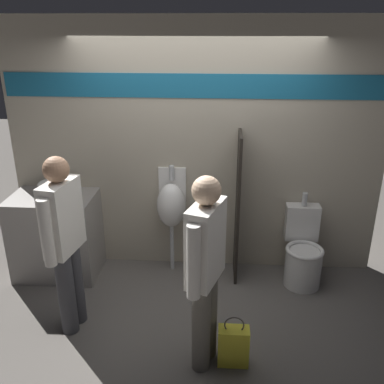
{
  "coord_description": "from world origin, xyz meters",
  "views": [
    {
      "loc": [
        0.26,
        -3.77,
        2.64
      ],
      "look_at": [
        0.0,
        0.17,
        1.05
      ],
      "focal_mm": 40.0,
      "sensor_mm": 36.0,
      "label": 1
    }
  ],
  "objects_px": {
    "sink_basin": "(57,189)",
    "urinal_near_counter": "(171,205)",
    "toilet": "(303,254)",
    "shopping_bag": "(233,346)",
    "cell_phone": "(72,201)",
    "person_with_lanyard": "(205,267)",
    "person_in_vest": "(65,239)"
  },
  "relations": [
    {
      "from": "cell_phone",
      "to": "person_in_vest",
      "type": "height_order",
      "value": "person_in_vest"
    },
    {
      "from": "cell_phone",
      "to": "toilet",
      "type": "relative_size",
      "value": 0.15
    },
    {
      "from": "urinal_near_counter",
      "to": "toilet",
      "type": "height_order",
      "value": "urinal_near_counter"
    },
    {
      "from": "toilet",
      "to": "person_in_vest",
      "type": "height_order",
      "value": "person_in_vest"
    },
    {
      "from": "cell_phone",
      "to": "toilet",
      "type": "height_order",
      "value": "toilet"
    },
    {
      "from": "urinal_near_counter",
      "to": "shopping_bag",
      "type": "height_order",
      "value": "urinal_near_counter"
    },
    {
      "from": "sink_basin",
      "to": "shopping_bag",
      "type": "xyz_separation_m",
      "value": [
        1.86,
        -1.32,
        -0.81
      ]
    },
    {
      "from": "cell_phone",
      "to": "urinal_near_counter",
      "type": "distance_m",
      "value": 1.03
    },
    {
      "from": "toilet",
      "to": "person_in_vest",
      "type": "xyz_separation_m",
      "value": [
        -2.22,
        -0.88,
        0.58
      ]
    },
    {
      "from": "urinal_near_counter",
      "to": "toilet",
      "type": "xyz_separation_m",
      "value": [
        1.42,
        -0.16,
        -0.46
      ]
    },
    {
      "from": "cell_phone",
      "to": "urinal_near_counter",
      "type": "relative_size",
      "value": 0.12
    },
    {
      "from": "cell_phone",
      "to": "person_in_vest",
      "type": "bearing_deg",
      "value": -76.37
    },
    {
      "from": "cell_phone",
      "to": "toilet",
      "type": "distance_m",
      "value": 2.48
    },
    {
      "from": "sink_basin",
      "to": "person_with_lanyard",
      "type": "bearing_deg",
      "value": -38.9
    },
    {
      "from": "toilet",
      "to": "shopping_bag",
      "type": "height_order",
      "value": "toilet"
    },
    {
      "from": "urinal_near_counter",
      "to": "toilet",
      "type": "bearing_deg",
      "value": -6.56
    },
    {
      "from": "sink_basin",
      "to": "urinal_near_counter",
      "type": "relative_size",
      "value": 0.32
    },
    {
      "from": "person_in_vest",
      "to": "toilet",
      "type": "bearing_deg",
      "value": -58.21
    },
    {
      "from": "sink_basin",
      "to": "toilet",
      "type": "xyz_separation_m",
      "value": [
        2.62,
        -0.06,
        -0.66
      ]
    },
    {
      "from": "person_in_vest",
      "to": "shopping_bag",
      "type": "bearing_deg",
      "value": -94.55
    },
    {
      "from": "person_with_lanyard",
      "to": "toilet",
      "type": "bearing_deg",
      "value": -20.0
    },
    {
      "from": "toilet",
      "to": "urinal_near_counter",
      "type": "bearing_deg",
      "value": 173.44
    },
    {
      "from": "person_in_vest",
      "to": "person_with_lanyard",
      "type": "relative_size",
      "value": 1.0
    },
    {
      "from": "toilet",
      "to": "person_with_lanyard",
      "type": "height_order",
      "value": "person_with_lanyard"
    },
    {
      "from": "sink_basin",
      "to": "person_in_vest",
      "type": "distance_m",
      "value": 1.03
    },
    {
      "from": "cell_phone",
      "to": "person_with_lanyard",
      "type": "xyz_separation_m",
      "value": [
        1.4,
        -1.13,
        -0.02
      ]
    },
    {
      "from": "cell_phone",
      "to": "shopping_bag",
      "type": "relative_size",
      "value": 0.3
    },
    {
      "from": "cell_phone",
      "to": "toilet",
      "type": "xyz_separation_m",
      "value": [
        2.4,
        0.12,
        -0.6
      ]
    },
    {
      "from": "shopping_bag",
      "to": "person_in_vest",
      "type": "bearing_deg",
      "value": 165.32
    },
    {
      "from": "sink_basin",
      "to": "shopping_bag",
      "type": "bearing_deg",
      "value": -35.5
    },
    {
      "from": "cell_phone",
      "to": "sink_basin",
      "type": "bearing_deg",
      "value": 140.35
    },
    {
      "from": "urinal_near_counter",
      "to": "person_with_lanyard",
      "type": "distance_m",
      "value": 1.47
    }
  ]
}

